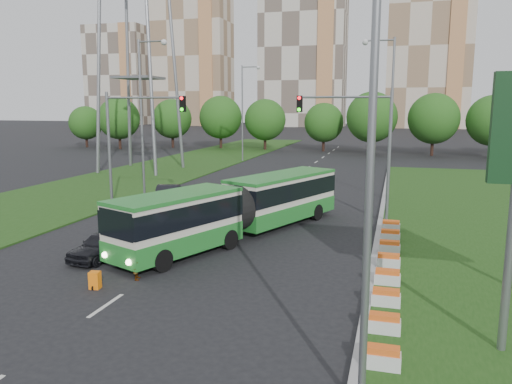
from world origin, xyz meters
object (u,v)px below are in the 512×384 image
(car_left_near, at_px, (103,245))
(car_left_far, at_px, (168,196))
(articulated_bus, at_px, (236,207))
(shopping_trolley, at_px, (95,280))
(pedestrian, at_px, (137,261))
(traffic_mast_median, at_px, (362,135))
(traffic_mast_left, at_px, (130,132))

(car_left_near, relative_size, car_left_far, 0.85)
(articulated_bus, height_order, shopping_trolley, articulated_bus)
(articulated_bus, xyz_separation_m, pedestrian, (-1.78, -7.71, -0.83))
(car_left_far, relative_size, pedestrian, 2.80)
(traffic_mast_median, xyz_separation_m, articulated_bus, (-6.28, -5.51, -3.73))
(articulated_bus, bearing_deg, car_left_near, -108.22)
(traffic_mast_left, height_order, articulated_bus, traffic_mast_left)
(shopping_trolley, bearing_deg, traffic_mast_median, 49.96)
(articulated_bus, bearing_deg, shopping_trolley, -84.65)
(pedestrian, bearing_deg, shopping_trolley, 122.62)
(pedestrian, distance_m, shopping_trolley, 1.82)
(traffic_mast_median, height_order, articulated_bus, traffic_mast_median)
(shopping_trolley, bearing_deg, pedestrian, 44.87)
(car_left_near, height_order, shopping_trolley, car_left_near)
(traffic_mast_left, xyz_separation_m, shopping_trolley, (6.04, -13.62, -5.01))
(traffic_mast_median, height_order, car_left_near, traffic_mast_median)
(traffic_mast_median, distance_m, car_left_far, 14.40)
(car_left_far, bearing_deg, traffic_mast_left, -144.33)
(car_left_near, bearing_deg, pedestrian, -28.30)
(traffic_mast_left, distance_m, car_left_near, 11.82)
(traffic_mast_left, bearing_deg, traffic_mast_median, 3.77)
(car_left_far, distance_m, shopping_trolley, 16.40)
(traffic_mast_median, relative_size, pedestrian, 5.06)
(car_left_near, distance_m, shopping_trolley, 4.09)
(car_left_far, relative_size, shopping_trolley, 6.45)
(traffic_mast_median, distance_m, traffic_mast_left, 15.19)
(car_left_near, distance_m, car_left_far, 12.44)
(traffic_mast_median, xyz_separation_m, car_left_far, (-13.59, 1.15, -4.62))
(pedestrian, xyz_separation_m, shopping_trolley, (-1.06, -1.41, -0.45))
(car_left_near, xyz_separation_m, car_left_far, (-2.52, 12.18, 0.09))
(car_left_near, bearing_deg, traffic_mast_median, 52.61)
(traffic_mast_median, height_order, shopping_trolley, traffic_mast_median)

